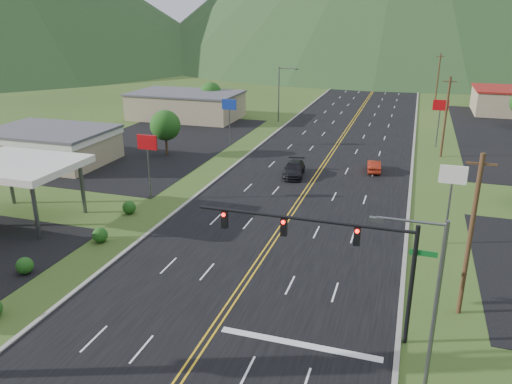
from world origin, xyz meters
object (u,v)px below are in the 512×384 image
(traffic_signal, at_px, (337,245))
(car_dark_mid, at_px, (294,170))
(streetlight_east, at_px, (429,300))
(streetlight_west, at_px, (281,91))
(car_red_far, at_px, (374,166))
(gas_canopy, at_px, (17,166))

(traffic_signal, relative_size, car_dark_mid, 2.50)
(streetlight_east, height_order, streetlight_west, same)
(traffic_signal, xyz_separation_m, streetlight_west, (-18.16, 56.00, -0.15))
(streetlight_west, bearing_deg, car_red_far, -53.96)
(streetlight_east, relative_size, car_red_far, 2.24)
(traffic_signal, distance_m, streetlight_east, 6.17)
(car_dark_mid, bearing_deg, car_red_far, 20.90)
(streetlight_east, bearing_deg, car_red_far, 98.30)
(streetlight_west, bearing_deg, streetlight_east, -69.14)
(streetlight_east, xyz_separation_m, car_red_far, (-5.22, 35.75, -4.52))
(gas_canopy, xyz_separation_m, car_red_far, (27.96, 23.75, -4.21))
(car_dark_mid, bearing_deg, traffic_signal, -78.89)
(streetlight_west, xyz_separation_m, car_dark_mid, (9.30, -28.64, -4.42))
(car_dark_mid, distance_m, car_red_far, 9.43)
(traffic_signal, relative_size, car_red_far, 3.26)
(streetlight_west, xyz_separation_m, car_red_far, (17.64, -24.25, -4.52))
(streetlight_west, distance_m, car_dark_mid, 30.43)
(car_red_far, bearing_deg, streetlight_east, 91.11)
(streetlight_east, relative_size, streetlight_west, 1.00)
(streetlight_west, relative_size, car_red_far, 2.24)
(streetlight_east, xyz_separation_m, gas_canopy, (-33.18, 12.00, -0.31))
(streetlight_west, bearing_deg, car_dark_mid, -72.01)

